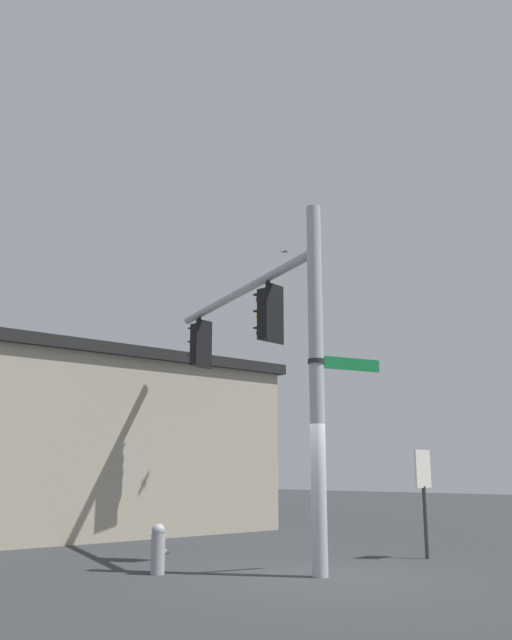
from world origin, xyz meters
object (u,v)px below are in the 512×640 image
object	(u,v)px
fire_hydrant	(158,549)
historical_marker	(424,486)
street_name_sign	(335,363)
bird_flying	(285,251)
traffic_light_mid_inner	(199,345)
traffic_light_nearest_pole	(267,314)

from	to	relation	value
fire_hydrant	historical_marker	world-z (taller)	historical_marker
street_name_sign	bird_flying	xyz separation A→B (m)	(3.40, 3.89, 3.79)
traffic_light_mid_inner	fire_hydrant	size ratio (longest dim) A/B	1.59
traffic_light_mid_inner	fire_hydrant	world-z (taller)	traffic_light_mid_inner
fire_hydrant	historical_marker	size ratio (longest dim) A/B	0.39
traffic_light_mid_inner	street_name_sign	bearing A→B (deg)	-107.90
traffic_light_nearest_pole	historical_marker	world-z (taller)	traffic_light_nearest_pole
traffic_light_nearest_pole	traffic_light_mid_inner	distance (m)	3.77
traffic_light_mid_inner	historical_marker	xyz separation A→B (m)	(1.23, -5.40, -3.42)
traffic_light_mid_inner	bird_flying	size ratio (longest dim) A/B	4.89
bird_flying	traffic_light_mid_inner	bearing A→B (deg)	138.68
historical_marker	traffic_light_mid_inner	bearing A→B (deg)	102.88
street_name_sign	historical_marker	bearing A→B (deg)	-0.78
traffic_light_mid_inner	bird_flying	xyz separation A→B (m)	(1.67, -1.47, 2.56)
traffic_light_mid_inner	bird_flying	distance (m)	3.39
traffic_light_mid_inner	traffic_light_nearest_pole	bearing A→B (deg)	-112.04
traffic_light_nearest_pole	street_name_sign	bearing A→B (deg)	-99.59
traffic_light_nearest_pole	fire_hydrant	distance (m)	4.98
fire_hydrant	traffic_light_mid_inner	bearing A→B (deg)	38.82
street_name_sign	bird_flying	world-z (taller)	bird_flying
traffic_light_mid_inner	street_name_sign	distance (m)	5.76
fire_hydrant	street_name_sign	bearing A→B (deg)	-51.02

